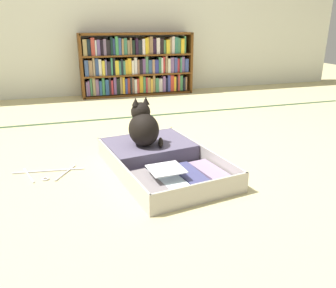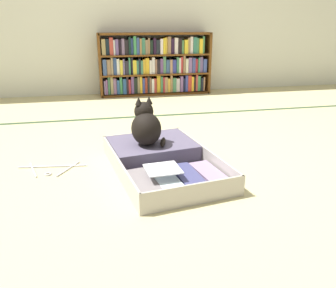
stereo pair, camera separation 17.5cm
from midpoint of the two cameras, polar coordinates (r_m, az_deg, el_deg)
ground_plane at (r=2.17m, az=-1.93°, el=-3.54°), size 10.00×10.00×0.00m
tatami_border at (r=3.29m, az=-7.59°, el=4.49°), size 4.80×0.05×0.00m
bookshelf at (r=4.29m, az=-6.51°, el=12.95°), size 1.37×0.25×0.74m
open_suitcase at (r=2.14m, az=-4.12°, el=-2.58°), size 0.69×0.97×0.12m
black_cat at (r=2.16m, az=-6.51°, el=2.84°), size 0.25×0.24×0.30m
clothes_hanger at (r=2.19m, az=-21.72°, el=-4.63°), size 0.42×0.24×0.01m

